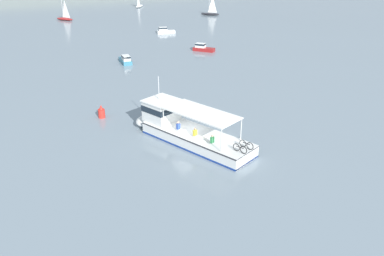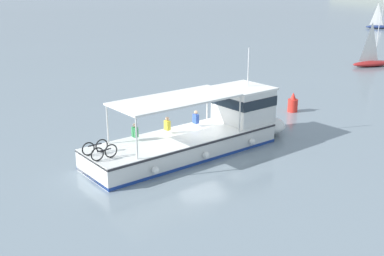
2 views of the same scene
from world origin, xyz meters
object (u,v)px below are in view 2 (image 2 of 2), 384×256
Objects in this scene: sailboat_mid_channel at (379,26)px; channel_buoy at (293,104)px; ferry_main at (206,131)px; sailboat_horizon_west at (372,61)px.

sailboat_mid_channel reaches higher than channel_buoy.
ferry_main is 73.75m from sailboat_mid_channel.
ferry_main is at bearing -43.59° from sailboat_mid_channel.
channel_buoy is at bearing 124.22° from ferry_main.
sailboat_horizon_west and sailboat_mid_channel have the same top height.
sailboat_mid_channel is (-33.95, 26.08, 0.00)m from sailboat_horizon_west.
sailboat_mid_channel is at bearing 138.27° from channel_buoy.
ferry_main is 9.87m from channel_buoy.
ferry_main reaches higher than channel_buoy.
channel_buoy is (13.92, -16.61, 0.03)m from sailboat_horizon_west.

